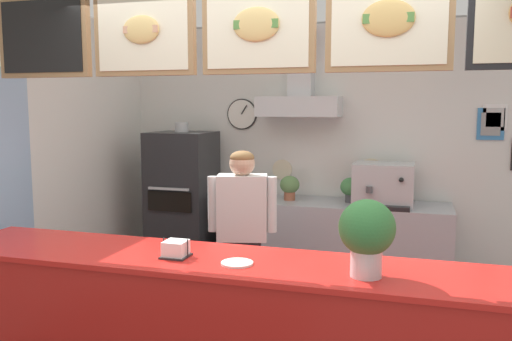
# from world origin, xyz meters

# --- Properties ---
(back_wall_assembly) EXTENTS (4.43, 2.71, 2.72)m
(back_wall_assembly) POSITION_xyz_m (-0.01, 2.42, 1.47)
(back_wall_assembly) COLOR gray
(back_wall_assembly) RESTS_ON ground_plane
(back_prep_counter) EXTENTS (2.23, 0.64, 0.93)m
(back_prep_counter) POSITION_xyz_m (0.13, 2.21, 0.46)
(back_prep_counter) COLOR #A3A5AD
(back_prep_counter) RESTS_ON ground_plane
(pizza_oven) EXTENTS (0.62, 0.65, 1.70)m
(pizza_oven) POSITION_xyz_m (-1.43, 2.07, 0.80)
(pizza_oven) COLOR #232326
(pizza_oven) RESTS_ON ground_plane
(shop_worker) EXTENTS (0.54, 0.31, 1.52)m
(shop_worker) POSITION_xyz_m (-0.43, 1.03, 0.83)
(shop_worker) COLOR #232328
(shop_worker) RESTS_ON ground_plane
(espresso_machine) EXTENTS (0.56, 0.51, 0.40)m
(espresso_machine) POSITION_xyz_m (0.60, 2.18, 1.12)
(espresso_machine) COLOR #B7BABF
(espresso_machine) RESTS_ON back_prep_counter
(potted_sage) EXTENTS (0.19, 0.19, 0.22)m
(potted_sage) POSITION_xyz_m (-0.68, 2.20, 1.06)
(potted_sage) COLOR beige
(potted_sage) RESTS_ON back_prep_counter
(potted_rosemary) EXTENTS (0.20, 0.20, 0.25)m
(potted_rosemary) POSITION_xyz_m (-0.32, 2.20, 1.07)
(potted_rosemary) COLOR #9E563D
(potted_rosemary) RESTS_ON back_prep_counter
(potted_oregano) EXTENTS (0.20, 0.20, 0.25)m
(potted_oregano) POSITION_xyz_m (0.29, 2.25, 1.07)
(potted_oregano) COLOR #4C4C51
(potted_oregano) RESTS_ON back_prep_counter
(napkin_holder) EXTENTS (0.15, 0.15, 0.11)m
(napkin_holder) POSITION_xyz_m (-0.38, -0.31, 1.07)
(napkin_holder) COLOR #262628
(napkin_holder) RESTS_ON service_counter
(basil_vase) EXTENTS (0.28, 0.28, 0.39)m
(basil_vase) POSITION_xyz_m (0.67, -0.35, 1.25)
(basil_vase) COLOR silver
(basil_vase) RESTS_ON service_counter
(condiment_plate) EXTENTS (0.17, 0.17, 0.01)m
(condiment_plate) POSITION_xyz_m (-0.01, -0.34, 1.04)
(condiment_plate) COLOR white
(condiment_plate) RESTS_ON service_counter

